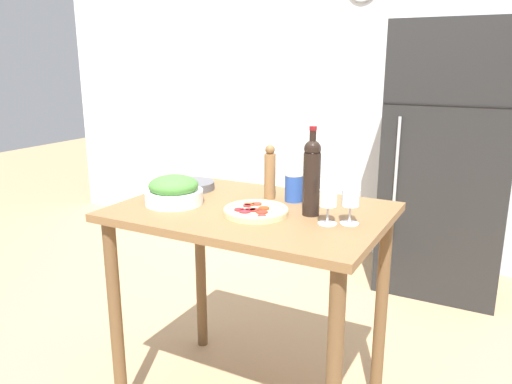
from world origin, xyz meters
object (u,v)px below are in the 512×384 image
Objects in this scene: salad_bowl at (174,191)px; refrigerator at (449,160)px; wine_bottle at (312,176)px; wine_glass_far at (350,200)px; salt_canister at (294,187)px; homemade_pizza at (256,211)px; wine_glass_near at (328,201)px; pepper_mill at (270,173)px; cast_iron_skillet at (191,185)px.

refrigerator is at bearing 64.73° from salad_bowl.
wine_bottle is (-0.31, -1.75, 0.22)m from refrigerator.
wine_glass_far is (-0.14, -1.79, 0.15)m from refrigerator.
wine_bottle is 0.23m from salt_canister.
wine_bottle is 1.36× the size of homemade_pizza.
salt_canister is at bearing 135.83° from wine_glass_near.
refrigerator is at bearing 74.38° from salt_canister.
refrigerator is 1.92m from homemade_pizza.
wine_glass_near is at bearing -32.50° from pepper_mill.
wine_bottle is at bearing -99.93° from refrigerator.
refrigerator is 1.79m from wine_bottle.
wine_bottle is 2.77× the size of salt_canister.
wine_bottle is 1.42× the size of salad_bowl.
refrigerator is 1.80m from wine_glass_far.
pepper_mill is 0.27m from homemade_pizza.
wine_glass_far is 0.37m from salt_canister.
pepper_mill is 0.43m from salad_bowl.
salad_bowl is 0.39m from homemade_pizza.
pepper_mill reaches higher than salad_bowl.
homemade_pizza is at bearing 3.82° from salad_bowl.
pepper_mill is 0.12m from salt_canister.
cast_iron_skillet is at bearing 169.66° from wine_glass_far.
refrigerator is at bearing 83.52° from wine_glass_near.
homemade_pizza is (0.06, -0.24, -0.10)m from pepper_mill.
cast_iron_skillet is at bearing -120.48° from refrigerator.
pepper_mill is at bearing 4.28° from cast_iron_skillet.
refrigerator is at bearing 80.07° from wine_bottle.
pepper_mill is at bearing -175.12° from salt_canister.
wine_bottle is 2.66× the size of wine_glass_far.
refrigerator is at bearing 74.81° from homemade_pizza.
wine_glass_far is (0.07, 0.04, 0.00)m from wine_glass_near.
salt_canister reaches higher than homemade_pizza.
refrigerator is at bearing 70.88° from pepper_mill.
wine_glass_near reaches higher than cast_iron_skillet.
wine_bottle is at bearing 26.48° from homemade_pizza.
pepper_mill reaches higher than wine_glass_near.
cast_iron_skillet is (-0.46, 0.21, 0.01)m from homemade_pizza.
wine_glass_far is at bearing 6.44° from salad_bowl.
salt_canister is (-0.45, -1.60, 0.12)m from refrigerator.
wine_glass_near is 1.00× the size of wine_glass_far.
salt_canister is at bearing 4.88° from pepper_mill.
pepper_mill is 1.89× the size of salt_canister.
wine_glass_near is 0.33m from salt_canister.
refrigerator is 13.51× the size of wine_glass_far.
pepper_mill reaches higher than homemade_pizza.
pepper_mill is 0.68× the size of cast_iron_skillet.
salad_bowl is 0.25m from cast_iron_skillet.
wine_bottle is at bearing -9.75° from cast_iron_skillet.
pepper_mill is (-0.25, 0.14, -0.04)m from wine_bottle.
wine_glass_near is at bearing 3.70° from salad_bowl.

